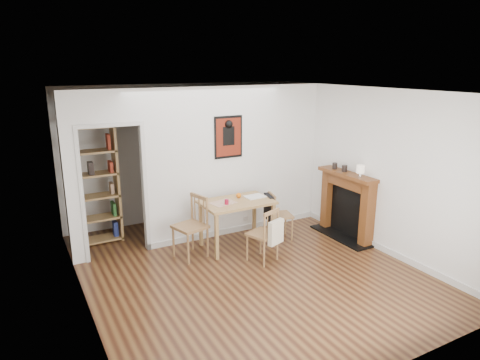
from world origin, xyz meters
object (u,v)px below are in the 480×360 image
dining_table (237,206)px  orange_fruit (239,195)px  chair_left (190,227)px  red_glass (227,202)px  ceramic_jar_a (345,168)px  chair_front (263,234)px  fireplace (347,203)px  chair_right (279,215)px  ceramic_jar_b (335,166)px  notebook (255,197)px  bookshelf (92,186)px  mantel_lamp (360,170)px

dining_table → orange_fruit: size_ratio=13.69×
chair_left → red_glass: 0.70m
red_glass → ceramic_jar_a: (2.09, -0.37, 0.38)m
ceramic_jar_a → chair_front: bearing=-172.4°
dining_table → fireplace: size_ratio=0.92×
red_glass → chair_left: bearing=173.6°
chair_left → red_glass: chair_left is taller
chair_right → ceramic_jar_b: bearing=-8.7°
chair_left → fireplace: bearing=-10.9°
red_glass → notebook: red_glass is taller
chair_front → bookshelf: (-2.11, 1.98, 0.56)m
dining_table → ceramic_jar_a: 1.98m
bookshelf → notebook: size_ratio=6.11×
chair_front → notebook: bearing=69.1°
fireplace → chair_front: bearing=-175.4°
chair_front → ceramic_jar_a: 1.95m
ceramic_jar_a → orange_fruit: bearing=161.3°
dining_table → fireplace: 1.97m
dining_table → chair_left: size_ratio=1.17×
chair_right → bookshelf: (-2.83, 1.36, 0.57)m
chair_left → notebook: (1.20, 0.06, 0.30)m
bookshelf → ceramic_jar_b: bearing=-21.4°
orange_fruit → notebook: size_ratio=0.26×
mantel_lamp → ceramic_jar_b: (0.03, 0.65, -0.07)m
dining_table → ceramic_jar_a: size_ratio=10.39×
chair_left → orange_fruit: 1.02m
chair_left → chair_right: chair_left is taller
chair_right → red_glass: bearing=-178.9°
mantel_lamp → ceramic_jar_a: (0.05, 0.42, -0.07)m
ceramic_jar_a → red_glass: bearing=170.0°
notebook → ceramic_jar_a: size_ratio=2.97×
ceramic_jar_b → fireplace: bearing=-80.6°
ceramic_jar_b → chair_front: bearing=-165.2°
fireplace → mantel_lamp: 0.75m
orange_fruit → bookshelf: bearing=151.7°
chair_right → orange_fruit: size_ratio=9.81×
chair_front → mantel_lamp: bearing=-6.2°
red_glass → orange_fruit: red_glass is taller
orange_fruit → notebook: (0.26, -0.10, -0.03)m
chair_left → dining_table: bearing=1.1°
ceramic_jar_a → notebook: bearing=161.6°
fireplace → red_glass: bearing=167.8°
ceramic_jar_a → ceramic_jar_b: bearing=95.3°
dining_table → chair_left: (-0.83, -0.02, -0.20)m
notebook → ceramic_jar_b: size_ratio=3.00×
chair_left → bookshelf: bookshelf is taller
mantel_lamp → ceramic_jar_a: 0.43m
chair_front → orange_fruit: size_ratio=10.14×
chair_left → mantel_lamp: size_ratio=4.77×
red_glass → ceramic_jar_a: size_ratio=0.77×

